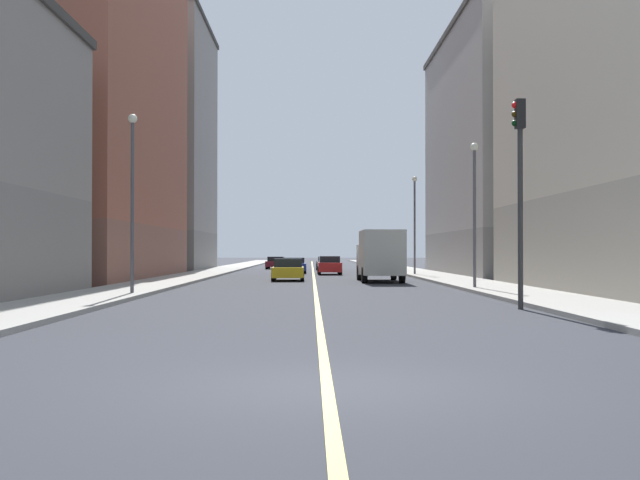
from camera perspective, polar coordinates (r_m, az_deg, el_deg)
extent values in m
plane|color=#2C2E35|center=(10.67, 0.51, -10.44)|extent=(400.00, 400.00, 0.00)
cube|color=#9E9B93|center=(60.15, 7.49, -2.42)|extent=(3.40, 168.00, 0.15)
cube|color=#9E9B93|center=(60.09, -8.44, -2.42)|extent=(3.40, 168.00, 0.15)
cube|color=#E5D14C|center=(59.54, -0.47, -2.50)|extent=(0.16, 154.00, 0.01)
cube|color=gray|center=(60.64, 13.01, -0.94)|extent=(8.22, 23.57, 3.21)
cube|color=#9E9993|center=(61.28, 12.98, 7.47)|extent=(8.22, 23.57, 14.73)
cube|color=#474442|center=(62.81, 12.96, 14.32)|extent=(8.52, 23.87, 0.40)
cube|color=brown|center=(52.66, -16.00, -0.87)|extent=(8.22, 24.74, 3.37)
cube|color=#93513D|center=(53.90, -15.95, 11.54)|extent=(8.22, 24.74, 19.79)
cube|color=slate|center=(76.56, -11.15, -0.78)|extent=(8.22, 16.68, 3.57)
cube|color=gray|center=(77.42, -11.13, 7.76)|extent=(8.22, 16.68, 19.42)
cube|color=#3B3937|center=(79.50, -11.11, 14.85)|extent=(8.52, 16.98, 0.40)
cylinder|color=#2D2D2D|center=(25.19, 14.14, 1.48)|extent=(0.16, 0.16, 5.55)
cube|color=black|center=(25.52, 14.12, 8.74)|extent=(0.28, 0.32, 0.90)
sphere|color=red|center=(25.52, 13.76, 9.35)|extent=(0.20, 0.20, 0.20)
sphere|color=#352204|center=(25.47, 13.77, 8.73)|extent=(0.20, 0.20, 0.20)
sphere|color=black|center=(25.43, 13.77, 8.11)|extent=(0.20, 0.20, 0.20)
cylinder|color=#4C4C51|center=(36.78, 11.00, 1.52)|extent=(0.14, 0.14, 6.22)
sphere|color=#EAEACC|center=(37.05, 10.98, 6.56)|extent=(0.36, 0.36, 0.36)
cylinder|color=#4C4C51|center=(32.14, -13.28, 2.28)|extent=(0.14, 0.14, 6.70)
sphere|color=#EAEACC|center=(32.51, -13.26, 8.45)|extent=(0.36, 0.36, 0.36)
cylinder|color=#4C4C51|center=(57.26, 6.79, 0.90)|extent=(0.14, 0.14, 6.65)
sphere|color=#EAEACC|center=(57.47, 6.78, 4.37)|extent=(0.36, 0.36, 0.36)
cube|color=#23389E|center=(64.17, -1.90, -1.93)|extent=(2.06, 4.65, 0.59)
cube|color=black|center=(64.06, -1.90, -1.47)|extent=(1.74, 2.41, 0.44)
cylinder|color=black|center=(65.58, -2.67, -2.07)|extent=(0.25, 0.65, 0.64)
cylinder|color=black|center=(65.61, -1.18, -2.07)|extent=(0.25, 0.65, 0.64)
cylinder|color=black|center=(62.74, -2.66, -2.13)|extent=(0.25, 0.65, 0.64)
cylinder|color=black|center=(62.78, -1.09, -2.13)|extent=(0.25, 0.65, 0.64)
cube|color=black|center=(73.18, 0.48, -1.78)|extent=(1.93, 4.36, 0.62)
cube|color=black|center=(73.06, 0.49, -1.36)|extent=(1.66, 2.13, 0.44)
cylinder|color=black|center=(74.48, -0.20, -1.92)|extent=(0.24, 0.65, 0.64)
cylinder|color=black|center=(74.56, 1.08, -1.92)|extent=(0.24, 0.65, 0.64)
cylinder|color=black|center=(71.81, -0.13, -1.96)|extent=(0.24, 0.65, 0.64)
cylinder|color=black|center=(71.89, 1.20, -1.96)|extent=(0.24, 0.65, 0.64)
cube|color=red|center=(60.58, 0.68, -1.94)|extent=(1.78, 4.32, 0.70)
cube|color=black|center=(60.56, 0.68, -1.39)|extent=(1.55, 1.97, 0.48)
cylinder|color=black|center=(61.89, -0.09, -2.15)|extent=(0.23, 0.64, 0.64)
cylinder|color=black|center=(61.95, 1.36, -2.15)|extent=(0.23, 0.64, 0.64)
cylinder|color=black|center=(59.23, -0.03, -2.21)|extent=(0.23, 0.64, 0.64)
cylinder|color=black|center=(59.29, 1.49, -2.21)|extent=(0.23, 0.64, 0.64)
cube|color=maroon|center=(79.55, -3.17, -1.72)|extent=(1.94, 4.13, 0.56)
cube|color=black|center=(79.72, -3.16, -1.36)|extent=(1.65, 1.95, 0.44)
cylinder|color=black|center=(80.87, -3.68, -1.83)|extent=(0.24, 0.65, 0.64)
cylinder|color=black|center=(80.74, -2.52, -1.83)|extent=(0.24, 0.65, 0.64)
cylinder|color=black|center=(78.36, -3.84, -1.86)|extent=(0.24, 0.65, 0.64)
cylinder|color=black|center=(78.23, -2.65, -1.87)|extent=(0.24, 0.65, 0.64)
cube|color=gold|center=(48.10, -2.30, -2.30)|extent=(1.92, 4.11, 0.60)
cube|color=black|center=(48.20, -2.30, -1.64)|extent=(1.67, 1.87, 0.50)
cylinder|color=black|center=(49.39, -3.27, -2.49)|extent=(0.23, 0.64, 0.64)
cylinder|color=black|center=(49.36, -1.28, -2.50)|extent=(0.23, 0.64, 0.64)
cylinder|color=black|center=(46.86, -3.38, -2.59)|extent=(0.23, 0.64, 0.64)
cylinder|color=black|center=(46.83, -1.28, -2.59)|extent=(0.23, 0.64, 0.64)
cube|color=beige|center=(49.23, 4.03, -1.41)|extent=(2.29, 2.04, 1.80)
cube|color=#B2B2A8|center=(45.38, 4.43, -0.90)|extent=(2.29, 4.81, 2.50)
cylinder|color=black|center=(48.81, 2.84, -2.36)|extent=(0.30, 0.90, 0.90)
cylinder|color=black|center=(48.98, 5.29, -2.35)|extent=(0.30, 0.90, 0.90)
cylinder|color=black|center=(44.30, 3.20, -2.52)|extent=(0.30, 0.90, 0.90)
cylinder|color=black|center=(44.49, 5.89, -2.51)|extent=(0.30, 0.90, 0.90)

